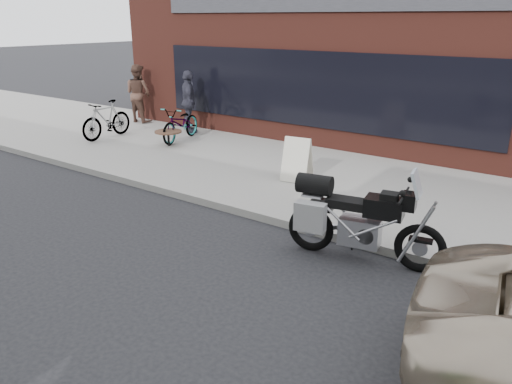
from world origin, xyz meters
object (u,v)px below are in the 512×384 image
motorcycle (353,219)px  bicycle_rear (106,120)px  sandwich_sign (297,159)px  bicycle_front (181,124)px  cafe_patron_right (189,102)px  cafe_patron_left (138,93)px  cafe_table (168,132)px

motorcycle → bicycle_rear: motorcycle is taller
bicycle_rear → sandwich_sign: (6.64, -0.20, -0.07)m
bicycle_front → cafe_patron_right: size_ratio=1.00×
cafe_patron_left → bicycle_front: bearing=155.4°
sandwich_sign → cafe_table: sandwich_sign is taller
cafe_patron_right → bicycle_rear: bearing=95.3°
cafe_patron_left → cafe_patron_right: size_ratio=1.02×
cafe_table → cafe_patron_left: (-3.24, 1.88, 0.57)m
motorcycle → sandwich_sign: motorcycle is taller
cafe_patron_left → motorcycle: bearing=150.7°
bicycle_front → bicycle_rear: bearing=-165.8°
motorcycle → cafe_table: (-6.98, 3.06, -0.12)m
bicycle_rear → cafe_table: 2.20m
bicycle_front → sandwich_sign: size_ratio=1.98×
bicycle_front → cafe_patron_left: bearing=145.4°
bicycle_rear → sandwich_sign: 6.65m
bicycle_rear → cafe_patron_left: bearing=112.0°
sandwich_sign → cafe_patron_left: (-7.72, 2.43, 0.49)m
bicycle_rear → cafe_patron_right: 2.48m
motorcycle → bicycle_front: motorcycle is taller
sandwich_sign → cafe_patron_left: bearing=154.3°
cafe_patron_right → cafe_table: bearing=155.7°
bicycle_front → bicycle_rear: size_ratio=1.03×
bicycle_rear → cafe_patron_right: bearing=49.5°
sandwich_sign → cafe_patron_left: cafe_patron_left is taller
bicycle_front → cafe_patron_right: cafe_patron_right is taller
bicycle_front → sandwich_sign: bicycle_front is taller
cafe_patron_left → cafe_patron_right: bearing=170.5°
sandwich_sign → motorcycle: bearing=-53.4°
motorcycle → sandwich_sign: bearing=124.5°
cafe_table → cafe_patron_left: 3.79m
cafe_table → cafe_patron_right: cafe_patron_right is taller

